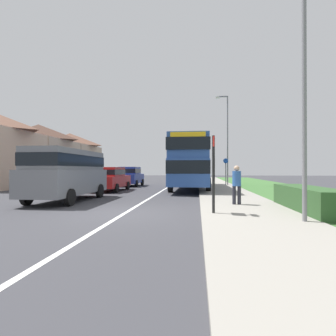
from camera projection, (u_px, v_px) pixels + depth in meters
ground_plane at (125, 213)px, 9.08m from camera, size 120.00×120.00×0.00m
lane_marking_centre at (159, 193)px, 17.03m from camera, size 0.14×60.00×0.01m
pavement_near_side at (228, 196)px, 14.58m from camera, size 3.20×68.00×0.12m
grass_verge_seaward at (310, 197)px, 14.11m from camera, size 6.00×68.00×0.08m
roadside_hedge at (308, 200)px, 9.09m from camera, size 1.10×4.34×0.90m
double_decker_bus at (190, 161)px, 20.49m from camera, size 2.80×11.44×3.70m
parked_van_grey at (68, 171)px, 12.64m from camera, size 2.11×5.40×2.43m
parked_car_red at (110, 178)px, 18.47m from camera, size 1.87×4.48×1.67m
parked_car_blue at (130, 176)px, 23.99m from camera, size 1.88×4.03×1.75m
pedestrian_at_stop at (237, 183)px, 10.52m from camera, size 0.34×0.34×1.67m
bus_stop_sign at (213, 169)px, 8.43m from camera, size 0.09×0.52×2.60m
cycle_route_sign at (226, 170)px, 23.70m from camera, size 0.44×0.08×2.52m
street_lamp_near at (300, 54)px, 7.10m from camera, size 1.14×0.20×8.16m
street_lamp_mid at (226, 135)px, 24.01m from camera, size 1.14×0.20×8.24m
house_terrace_far_side at (38, 154)px, 27.81m from camera, size 6.26×20.34×6.29m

